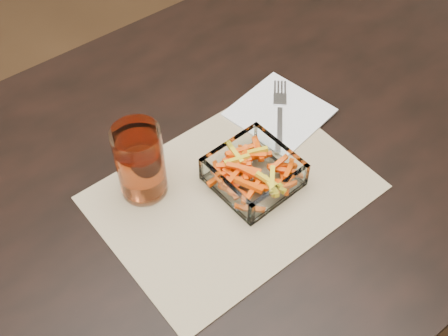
{
  "coord_description": "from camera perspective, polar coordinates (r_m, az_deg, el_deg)",
  "views": [
    {
      "loc": [
        -0.44,
        -0.52,
        1.54
      ],
      "look_at": [
        -0.07,
        -0.04,
        0.78
      ],
      "focal_mm": 45.0,
      "sensor_mm": 36.0,
      "label": 1
    }
  ],
  "objects": [
    {
      "name": "napkin",
      "position": [
        1.1,
        5.68,
        5.66
      ],
      "size": [
        0.19,
        0.19,
        0.0
      ],
      "primitive_type": "cube",
      "rotation": [
        0.0,
        0.0,
        0.18
      ],
      "color": "white",
      "rests_on": "placemat"
    },
    {
      "name": "fork",
      "position": [
        1.1,
        5.69,
        5.7
      ],
      "size": [
        0.14,
        0.15,
        0.0
      ],
      "rotation": [
        0.0,
        0.0,
        -0.73
      ],
      "color": "silver",
      "rests_on": "napkin"
    },
    {
      "name": "tumbler",
      "position": [
        0.94,
        -8.48,
        0.4
      ],
      "size": [
        0.08,
        0.08,
        0.14
      ],
      "color": "white",
      "rests_on": "placemat"
    },
    {
      "name": "glass_bowl",
      "position": [
        0.97,
        3.01,
        -0.58
      ],
      "size": [
        0.14,
        0.14,
        0.05
      ],
      "rotation": [
        0.0,
        0.0,
        0.05
      ],
      "color": "white",
      "rests_on": "placemat"
    },
    {
      "name": "placemat",
      "position": [
        0.97,
        0.91,
        -2.48
      ],
      "size": [
        0.46,
        0.34,
        0.0
      ],
      "primitive_type": "cube",
      "rotation": [
        0.0,
        0.0,
        0.02
      ],
      "color": "tan",
      "rests_on": "dining_table"
    },
    {
      "name": "dining_table",
      "position": [
        1.11,
        1.81,
        -1.02
      ],
      "size": [
        1.6,
        0.9,
        0.75
      ],
      "color": "black",
      "rests_on": "ground"
    }
  ]
}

